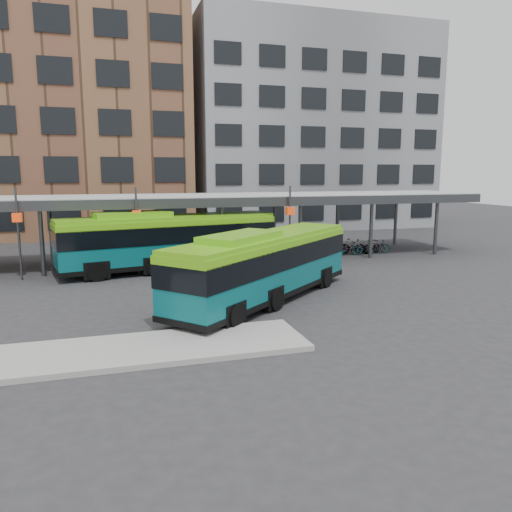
{
  "coord_description": "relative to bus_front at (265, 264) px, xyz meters",
  "views": [
    {
      "loc": [
        -4.67,
        -18.41,
        5.62
      ],
      "look_at": [
        1.9,
        3.21,
        1.8
      ],
      "focal_mm": 35.0,
      "sensor_mm": 36.0,
      "label": 1
    }
  ],
  "objects": [
    {
      "name": "bike_rack",
      "position": [
        10.4,
        10.21,
        -1.18
      ],
      "size": [
        4.26,
        1.35,
        1.06
      ],
      "color": "slate",
      "rests_on": "ground"
    },
    {
      "name": "ground",
      "position": [
        -1.91,
        -1.91,
        -1.66
      ],
      "size": [
        120.0,
        120.0,
        0.0
      ],
      "primitive_type": "plane",
      "color": "#28282B",
      "rests_on": "ground"
    },
    {
      "name": "building_brick",
      "position": [
        -11.91,
        30.09,
        9.34
      ],
      "size": [
        26.0,
        14.0,
        22.0
      ],
      "primitive_type": "cube",
      "color": "brown",
      "rests_on": "ground"
    },
    {
      "name": "bus_front",
      "position": [
        0.0,
        0.0,
        0.0
      ],
      "size": [
        10.33,
        9.45,
        3.19
      ],
      "rotation": [
        0.0,
        0.0,
        0.72
      ],
      "color": "#08565B",
      "rests_on": "ground"
    },
    {
      "name": "boarding_island",
      "position": [
        -7.41,
        -4.91,
        -1.57
      ],
      "size": [
        14.0,
        3.0,
        0.18
      ],
      "primitive_type": "cube",
      "color": "gray",
      "rests_on": "ground"
    },
    {
      "name": "canopy",
      "position": [
        -1.96,
        10.96,
        2.25
      ],
      "size": [
        40.0,
        6.53,
        4.8
      ],
      "color": "#999B9E",
      "rests_on": "ground"
    },
    {
      "name": "bus_rear",
      "position": [
        -3.14,
        8.37,
        0.13
      ],
      "size": [
        12.73,
        4.98,
        3.43
      ],
      "rotation": [
        0.0,
        0.0,
        0.19
      ],
      "color": "#08565B",
      "rests_on": "ground"
    },
    {
      "name": "building_grey",
      "position": [
        14.09,
        30.09,
        8.34
      ],
      "size": [
        24.0,
        14.0,
        20.0
      ],
      "primitive_type": "cube",
      "color": "slate",
      "rests_on": "ground"
    }
  ]
}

